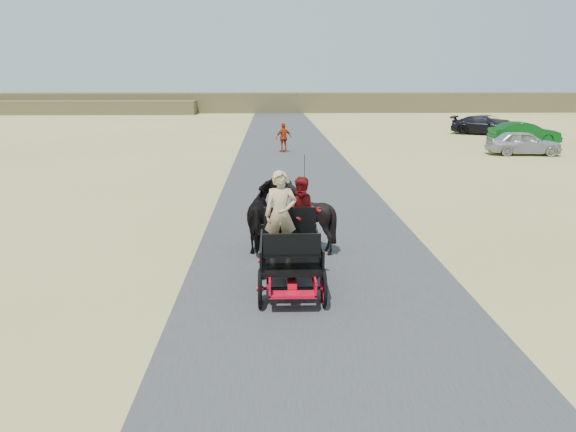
{
  "coord_description": "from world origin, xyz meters",
  "views": [
    {
      "loc": [
        -1.08,
        -10.84,
        4.35
      ],
      "look_at": [
        -0.68,
        1.83,
        1.2
      ],
      "focal_mm": 35.0,
      "sensor_mm": 36.0,
      "label": 1
    }
  ],
  "objects_px": {
    "horse_left": "(265,216)",
    "pedestrian": "(284,138)",
    "car_d": "(488,122)",
    "carriage": "(290,273)",
    "car_b": "(524,133)",
    "car_a": "(523,143)",
    "car_c": "(483,125)",
    "horse_right": "(308,216)"
  },
  "relations": [
    {
      "from": "carriage",
      "to": "car_c",
      "type": "height_order",
      "value": "car_c"
    },
    {
      "from": "car_a",
      "to": "pedestrian",
      "type": "bearing_deg",
      "value": 88.98
    },
    {
      "from": "horse_left",
      "to": "car_d",
      "type": "bearing_deg",
      "value": -118.96
    },
    {
      "from": "car_a",
      "to": "car_c",
      "type": "xyz_separation_m",
      "value": [
        2.03,
        11.61,
        0.01
      ]
    },
    {
      "from": "car_a",
      "to": "car_b",
      "type": "bearing_deg",
      "value": -18.82
    },
    {
      "from": "horse_left",
      "to": "pedestrian",
      "type": "xyz_separation_m",
      "value": [
        0.94,
        19.15,
        0.02
      ]
    },
    {
      "from": "car_c",
      "to": "car_a",
      "type": "bearing_deg",
      "value": -159.56
    },
    {
      "from": "car_b",
      "to": "car_d",
      "type": "distance_m",
      "value": 11.86
    },
    {
      "from": "carriage",
      "to": "horse_right",
      "type": "distance_m",
      "value": 3.09
    },
    {
      "from": "carriage",
      "to": "pedestrian",
      "type": "bearing_deg",
      "value": 88.99
    },
    {
      "from": "pedestrian",
      "to": "car_a",
      "type": "xyz_separation_m",
      "value": [
        13.66,
        -1.6,
        -0.17
      ]
    },
    {
      "from": "car_b",
      "to": "car_d",
      "type": "relative_size",
      "value": 1.06
    },
    {
      "from": "car_a",
      "to": "carriage",
      "type": "bearing_deg",
      "value": 151.27
    },
    {
      "from": "carriage",
      "to": "horse_left",
      "type": "xyz_separation_m",
      "value": [
        -0.55,
        3.0,
        0.49
      ]
    },
    {
      "from": "horse_right",
      "to": "car_d",
      "type": "distance_m",
      "value": 38.66
    },
    {
      "from": "pedestrian",
      "to": "car_d",
      "type": "height_order",
      "value": "pedestrian"
    },
    {
      "from": "car_c",
      "to": "car_d",
      "type": "distance_m",
      "value": 5.63
    },
    {
      "from": "carriage",
      "to": "pedestrian",
      "type": "height_order",
      "value": "pedestrian"
    },
    {
      "from": "horse_left",
      "to": "car_a",
      "type": "relative_size",
      "value": 0.49
    },
    {
      "from": "pedestrian",
      "to": "car_b",
      "type": "bearing_deg",
      "value": 167.27
    },
    {
      "from": "horse_left",
      "to": "pedestrian",
      "type": "distance_m",
      "value": 19.17
    },
    {
      "from": "car_a",
      "to": "car_d",
      "type": "height_order",
      "value": "car_a"
    },
    {
      "from": "car_a",
      "to": "car_c",
      "type": "relative_size",
      "value": 0.84
    },
    {
      "from": "pedestrian",
      "to": "carriage",
      "type": "bearing_deg",
      "value": 64.04
    },
    {
      "from": "pedestrian",
      "to": "car_c",
      "type": "xyz_separation_m",
      "value": [
        15.69,
        10.01,
        -0.16
      ]
    },
    {
      "from": "car_d",
      "to": "car_a",
      "type": "bearing_deg",
      "value": 147.8
    },
    {
      "from": "carriage",
      "to": "pedestrian",
      "type": "relative_size",
      "value": 1.39
    },
    {
      "from": "car_a",
      "to": "car_c",
      "type": "height_order",
      "value": "car_c"
    },
    {
      "from": "car_b",
      "to": "carriage",
      "type": "bearing_deg",
      "value": 148.63
    },
    {
      "from": "horse_left",
      "to": "pedestrian",
      "type": "height_order",
      "value": "pedestrian"
    },
    {
      "from": "horse_left",
      "to": "car_d",
      "type": "distance_m",
      "value": 39.18
    },
    {
      "from": "carriage",
      "to": "car_b",
      "type": "height_order",
      "value": "car_b"
    },
    {
      "from": "horse_right",
      "to": "car_b",
      "type": "height_order",
      "value": "horse_right"
    },
    {
      "from": "pedestrian",
      "to": "car_c",
      "type": "height_order",
      "value": "pedestrian"
    },
    {
      "from": "horse_right",
      "to": "car_b",
      "type": "distance_m",
      "value": 27.58
    },
    {
      "from": "car_c",
      "to": "carriage",
      "type": "bearing_deg",
      "value": -176.22
    },
    {
      "from": "carriage",
      "to": "car_d",
      "type": "xyz_separation_m",
      "value": [
        18.42,
        37.28,
        0.22
      ]
    },
    {
      "from": "horse_right",
      "to": "pedestrian",
      "type": "bearing_deg",
      "value": -89.52
    },
    {
      "from": "car_d",
      "to": "pedestrian",
      "type": "bearing_deg",
      "value": 112.44
    },
    {
      "from": "carriage",
      "to": "horse_right",
      "type": "bearing_deg",
      "value": 79.61
    },
    {
      "from": "horse_right",
      "to": "car_a",
      "type": "relative_size",
      "value": 0.42
    },
    {
      "from": "pedestrian",
      "to": "car_d",
      "type": "xyz_separation_m",
      "value": [
        18.03,
        15.13,
        -0.28
      ]
    }
  ]
}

